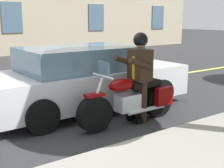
{
  "coord_description": "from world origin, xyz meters",
  "views": [
    {
      "loc": [
        2.73,
        5.51,
        2.02
      ],
      "look_at": [
        -0.7,
        0.76,
        0.75
      ],
      "focal_mm": 49.66,
      "sensor_mm": 36.0,
      "label": 1
    }
  ],
  "objects": [
    {
      "name": "ground_plane",
      "position": [
        0.0,
        0.0,
        0.0
      ],
      "size": [
        80.0,
        80.0,
        0.0
      ],
      "primitive_type": "plane",
      "color": "#333335"
    },
    {
      "name": "lane_center_stripe",
      "position": [
        0.0,
        -2.0,
        0.01
      ],
      "size": [
        60.0,
        0.16,
        0.01
      ],
      "primitive_type": "cube",
      "color": "#E5DB4C",
      "rests_on": "ground_plane"
    },
    {
      "name": "rider_main",
      "position": [
        -1.13,
        1.06,
        1.04
      ],
      "size": [
        0.62,
        0.54,
        1.74
      ],
      "color": "black",
      "rests_on": "ground_plane"
    },
    {
      "name": "car_silver",
      "position": [
        -0.69,
        -0.27,
        0.69
      ],
      "size": [
        4.6,
        1.92,
        1.4
      ],
      "color": "silver",
      "rests_on": "ground_plane"
    },
    {
      "name": "motorcycle_main",
      "position": [
        -0.94,
        1.06,
        0.45
      ],
      "size": [
        2.21,
        0.6,
        1.26
      ],
      "color": "black",
      "rests_on": "ground_plane"
    }
  ]
}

